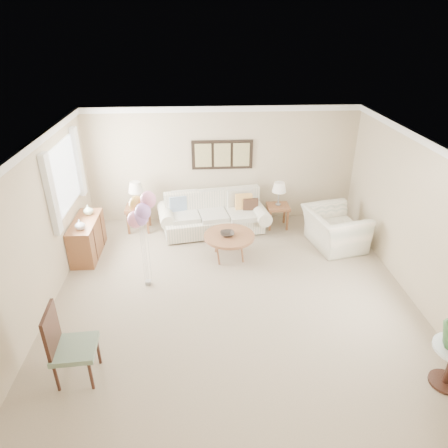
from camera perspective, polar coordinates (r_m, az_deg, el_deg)
The scene contains 16 objects.
ground_plane at distance 6.96m, azimuth 1.21°, elevation -9.96°, with size 6.00×6.00×0.00m, color tan.
room_shell at distance 6.20m, azimuth 0.27°, elevation 2.60°, with size 6.04×6.04×2.60m.
wall_art_triptych at distance 8.91m, azimuth -0.25°, elevation 9.85°, with size 1.35×0.06×0.65m.
sofa at distance 8.79m, azimuth -1.54°, elevation 1.11°, with size 2.49×1.22×0.87m.
end_table_left at distance 8.95m, azimuth -12.17°, elevation 1.92°, with size 0.52×0.47×0.57m.
end_table_right at distance 8.98m, azimuth 7.70°, elevation 2.17°, with size 0.49×0.44×0.53m.
lamp_left at distance 8.74m, azimuth -12.51°, elevation 5.06°, with size 0.33×0.33×0.57m.
lamp_right at distance 8.78m, azimuth 7.90°, elevation 5.13°, with size 0.31×0.31×0.54m.
coffee_table at distance 7.72m, azimuth 0.75°, elevation -1.82°, with size 0.99×0.99×0.50m.
decor_bowl at distance 7.67m, azimuth 0.47°, elevation -1.42°, with size 0.27×0.27×0.07m, color #2D2620.
armchair at distance 8.48m, azimuth 15.47°, elevation -0.65°, with size 1.19×1.04×0.77m, color #F3E4C9.
accent_chair at distance 5.60m, azimuth -21.51°, elevation -15.64°, with size 0.57×0.57×1.09m.
credenza at distance 8.32m, azimuth -18.96°, elevation -1.86°, with size 0.46×1.20×0.74m.
vase_white at distance 7.82m, azimuth -19.90°, elevation -0.08°, with size 0.19×0.19×0.19m, color silver.
vase_sage at distance 8.36m, azimuth -18.85°, elevation 1.93°, with size 0.19×0.19×0.20m, color beige.
balloon_cluster at distance 6.58m, azimuth -11.80°, elevation 1.82°, with size 0.48×0.46×1.77m.
Camera 1 is at (-0.49, -5.53, 4.20)m, focal length 32.00 mm.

